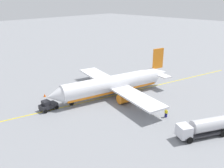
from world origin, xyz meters
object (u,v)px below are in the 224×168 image
refueling_worker (166,113)px  safety_cone_nose (45,95)px  airplane (114,84)px  pushback_tug (48,105)px  fuel_tanker (205,127)px

refueling_worker → safety_cone_nose: bearing=-66.6°
airplane → pushback_tug: 15.97m
airplane → fuel_tanker: bearing=85.2°
airplane → refueling_worker: size_ratio=18.90×
fuel_tanker → pushback_tug: size_ratio=2.87×
fuel_tanker → safety_cone_nose: bearing=-73.8°
fuel_tanker → safety_cone_nose: fuel_tanker is taller
fuel_tanker → refueling_worker: (-1.29, -8.40, -0.90)m
airplane → safety_cone_nose: (12.04, -11.14, -2.47)m
fuel_tanker → refueling_worker: size_ratio=6.04×
safety_cone_nose → pushback_tug: bearing=64.6°
safety_cone_nose → fuel_tanker: bearing=106.2°
pushback_tug → airplane: bearing=164.2°
refueling_worker → safety_cone_nose: size_ratio=2.47×
fuel_tanker → refueling_worker: 8.54m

